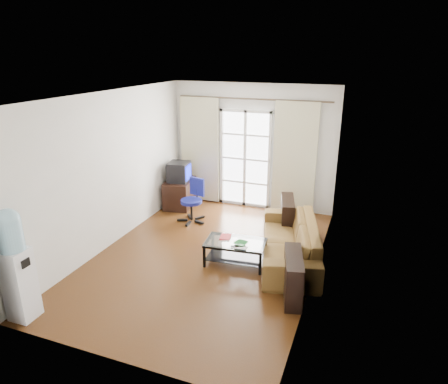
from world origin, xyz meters
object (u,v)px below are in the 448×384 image
(sofa, at_px, (290,240))
(coffee_table, at_px, (235,249))
(task_chair, at_px, (192,209))
(water_cooler, at_px, (16,263))
(tv_stand, at_px, (180,193))
(crt_tv, at_px, (178,172))

(sofa, bearing_deg, coffee_table, -72.26)
(task_chair, xyz_separation_m, water_cooler, (-0.73, -3.65, 0.54))
(task_chair, bearing_deg, water_cooler, -86.60)
(tv_stand, height_order, water_cooler, water_cooler)
(tv_stand, bearing_deg, task_chair, -56.24)
(tv_stand, relative_size, crt_tv, 1.59)
(tv_stand, bearing_deg, crt_tv, -95.12)
(sofa, height_order, tv_stand, sofa)
(tv_stand, xyz_separation_m, task_chair, (0.63, -0.67, -0.04))
(coffee_table, relative_size, crt_tv, 1.97)
(coffee_table, bearing_deg, task_chair, 136.11)
(sofa, relative_size, coffee_table, 2.32)
(sofa, relative_size, crt_tv, 4.56)
(coffee_table, xyz_separation_m, task_chair, (-1.40, 1.34, 0.01))
(sofa, distance_m, coffee_table, 0.93)
(sofa, relative_size, tv_stand, 2.87)
(crt_tv, height_order, task_chair, crt_tv)
(coffee_table, distance_m, water_cooler, 3.19)
(crt_tv, bearing_deg, task_chair, -53.53)
(task_chair, bearing_deg, tv_stand, 148.00)
(crt_tv, xyz_separation_m, task_chair, (0.62, -0.63, -0.56))
(sofa, xyz_separation_m, tv_stand, (-2.81, 1.52, -0.02))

